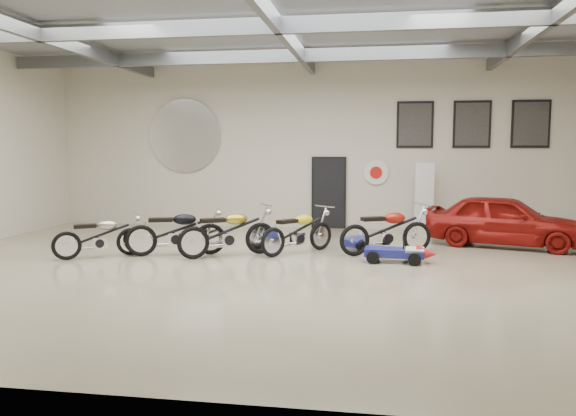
% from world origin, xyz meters
% --- Properties ---
extents(floor, '(16.00, 12.00, 0.01)m').
position_xyz_m(floor, '(0.00, 0.00, 0.00)').
color(floor, tan).
rests_on(floor, ground).
extents(ceiling, '(16.00, 12.00, 0.01)m').
position_xyz_m(ceiling, '(0.00, 0.00, 5.00)').
color(ceiling, gray).
rests_on(ceiling, back_wall).
extents(back_wall, '(16.00, 0.02, 5.00)m').
position_xyz_m(back_wall, '(0.00, 6.00, 2.50)').
color(back_wall, beige).
rests_on(back_wall, floor).
extents(ceiling_beams, '(15.80, 11.80, 0.32)m').
position_xyz_m(ceiling_beams, '(0.00, 0.00, 4.75)').
color(ceiling_beams, '#55585C').
rests_on(ceiling_beams, ceiling).
extents(door, '(0.92, 0.08, 2.10)m').
position_xyz_m(door, '(0.50, 5.95, 1.05)').
color(door, black).
rests_on(door, back_wall).
extents(logo_plaque, '(2.30, 0.06, 1.16)m').
position_xyz_m(logo_plaque, '(-4.00, 5.95, 2.80)').
color(logo_plaque, silver).
rests_on(logo_plaque, back_wall).
extents(poster_left, '(1.05, 0.08, 1.35)m').
position_xyz_m(poster_left, '(3.00, 5.96, 3.10)').
color(poster_left, black).
rests_on(poster_left, back_wall).
extents(poster_mid, '(1.05, 0.08, 1.35)m').
position_xyz_m(poster_mid, '(4.60, 5.96, 3.10)').
color(poster_mid, black).
rests_on(poster_mid, back_wall).
extents(poster_right, '(1.05, 0.08, 1.35)m').
position_xyz_m(poster_right, '(6.20, 5.96, 3.10)').
color(poster_right, black).
rests_on(poster_right, back_wall).
extents(oil_sign, '(0.72, 0.10, 0.72)m').
position_xyz_m(oil_sign, '(1.90, 5.95, 1.70)').
color(oil_sign, white).
rests_on(oil_sign, back_wall).
extents(banner_stand, '(0.55, 0.26, 1.96)m').
position_xyz_m(banner_stand, '(3.28, 5.50, 0.98)').
color(banner_stand, white).
rests_on(banner_stand, floor).
extents(motorcycle_silver, '(1.94, 1.55, 1.00)m').
position_xyz_m(motorcycle_silver, '(-4.11, 0.51, 0.50)').
color(motorcycle_silver, silver).
rests_on(motorcycle_silver, floor).
extents(motorcycle_black, '(2.29, 1.32, 1.14)m').
position_xyz_m(motorcycle_black, '(-2.53, 1.03, 0.57)').
color(motorcycle_black, silver).
rests_on(motorcycle_black, floor).
extents(motorcycle_gold, '(2.25, 1.80, 1.16)m').
position_xyz_m(motorcycle_gold, '(-1.34, 1.08, 0.58)').
color(motorcycle_gold, silver).
rests_on(motorcycle_gold, floor).
extents(motorcycle_yellow, '(1.84, 1.97, 1.07)m').
position_xyz_m(motorcycle_yellow, '(0.15, 1.69, 0.54)').
color(motorcycle_yellow, silver).
rests_on(motorcycle_yellow, floor).
extents(motorcycle_red, '(2.30, 1.59, 1.16)m').
position_xyz_m(motorcycle_red, '(2.16, 1.88, 0.58)').
color(motorcycle_red, silver).
rests_on(motorcycle_red, floor).
extents(go_kart, '(1.57, 0.80, 0.55)m').
position_xyz_m(go_kart, '(2.44, 1.00, 0.27)').
color(go_kart, navy).
rests_on(go_kart, floor).
extents(vintage_car, '(2.55, 4.05, 1.28)m').
position_xyz_m(vintage_car, '(5.04, 3.45, 0.64)').
color(vintage_car, maroon).
rests_on(vintage_car, floor).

